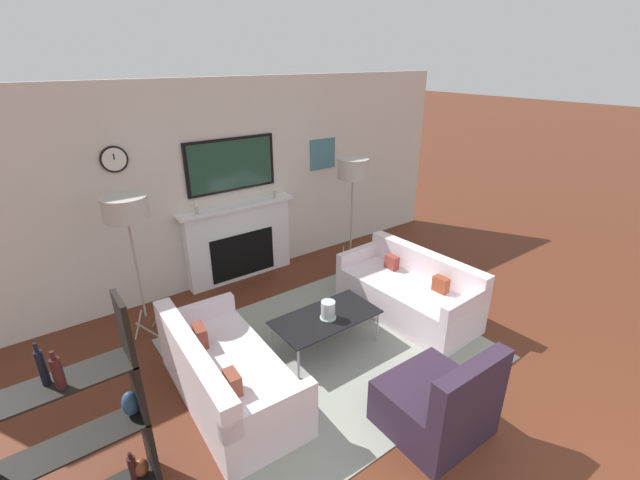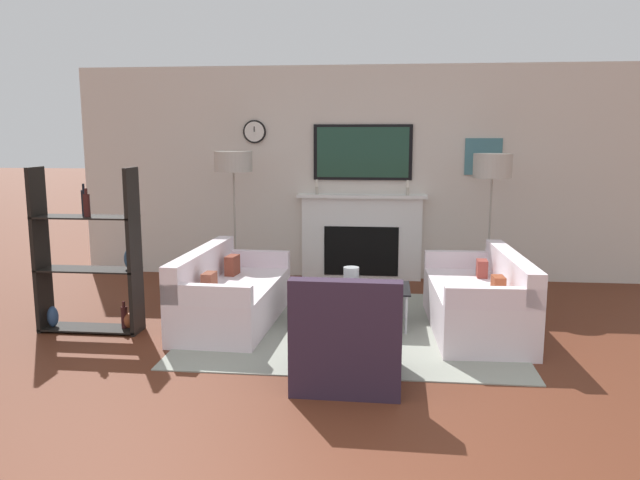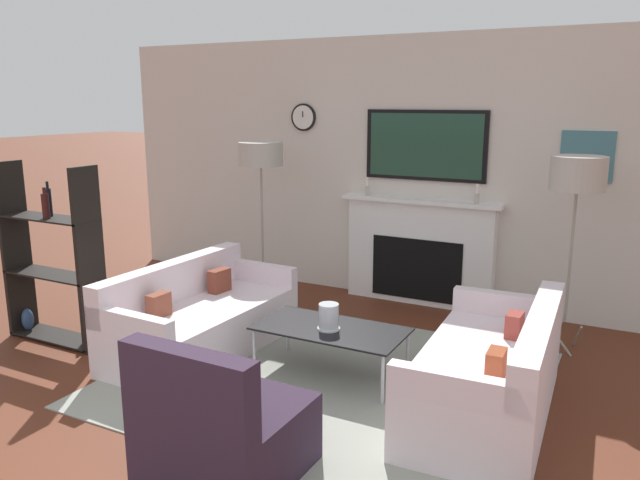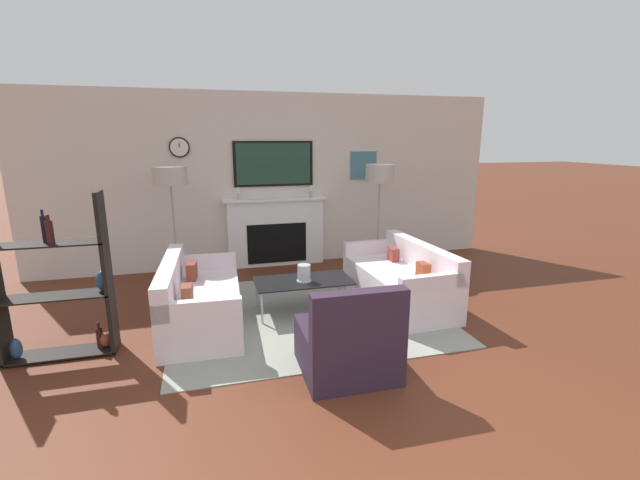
{
  "view_description": "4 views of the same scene",
  "coord_description": "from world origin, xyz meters",
  "px_view_note": "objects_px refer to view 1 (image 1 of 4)",
  "views": [
    {
      "loc": [
        -2.35,
        0.04,
        2.93
      ],
      "look_at": [
        0.31,
        3.63,
        1.0
      ],
      "focal_mm": 24.0,
      "sensor_mm": 36.0,
      "label": 1
    },
    {
      "loc": [
        0.32,
        -2.8,
        1.85
      ],
      "look_at": [
        -0.32,
        3.13,
        0.83
      ],
      "focal_mm": 35.0,
      "sensor_mm": 36.0,
      "label": 2
    },
    {
      "loc": [
        1.97,
        -0.88,
        2.07
      ],
      "look_at": [
        -0.3,
        3.46,
        0.96
      ],
      "focal_mm": 35.0,
      "sensor_mm": 36.0,
      "label": 3
    },
    {
      "loc": [
        -1.07,
        -1.57,
        2.01
      ],
      "look_at": [
        0.27,
        3.38,
        0.79
      ],
      "focal_mm": 24.0,
      "sensor_mm": 36.0,
      "label": 4
    }
  ],
  "objects_px": {
    "shelf_unit": "(71,435)",
    "couch_left": "(226,375)",
    "coffee_table": "(326,318)",
    "floor_lamp_right": "(353,169)",
    "armchair": "(438,404)",
    "couch_right": "(409,293)",
    "floor_lamp_left": "(126,210)",
    "hurricane_candle": "(328,311)"
  },
  "relations": [
    {
      "from": "couch_right",
      "to": "coffee_table",
      "type": "height_order",
      "value": "couch_right"
    },
    {
      "from": "couch_right",
      "to": "shelf_unit",
      "type": "relative_size",
      "value": 1.11
    },
    {
      "from": "couch_left",
      "to": "couch_right",
      "type": "height_order",
      "value": "couch_right"
    },
    {
      "from": "couch_left",
      "to": "hurricane_candle",
      "type": "distance_m",
      "value": 1.22
    },
    {
      "from": "coffee_table",
      "to": "couch_left",
      "type": "bearing_deg",
      "value": -176.82
    },
    {
      "from": "floor_lamp_right",
      "to": "shelf_unit",
      "type": "bearing_deg",
      "value": -155.04
    },
    {
      "from": "armchair",
      "to": "shelf_unit",
      "type": "relative_size",
      "value": 0.55
    },
    {
      "from": "armchair",
      "to": "hurricane_candle",
      "type": "relative_size",
      "value": 4.32
    },
    {
      "from": "couch_left",
      "to": "shelf_unit",
      "type": "relative_size",
      "value": 1.11
    },
    {
      "from": "coffee_table",
      "to": "hurricane_candle",
      "type": "height_order",
      "value": "hurricane_candle"
    },
    {
      "from": "hurricane_candle",
      "to": "floor_lamp_left",
      "type": "xyz_separation_m",
      "value": [
        -1.49,
        1.41,
        1.03
      ]
    },
    {
      "from": "couch_right",
      "to": "coffee_table",
      "type": "bearing_deg",
      "value": 176.84
    },
    {
      "from": "shelf_unit",
      "to": "couch_left",
      "type": "bearing_deg",
      "value": 17.63
    },
    {
      "from": "floor_lamp_left",
      "to": "hurricane_candle",
      "type": "bearing_deg",
      "value": -43.46
    },
    {
      "from": "floor_lamp_right",
      "to": "couch_left",
      "type": "bearing_deg",
      "value": -151.98
    },
    {
      "from": "couch_left",
      "to": "floor_lamp_left",
      "type": "height_order",
      "value": "floor_lamp_left"
    },
    {
      "from": "floor_lamp_left",
      "to": "floor_lamp_right",
      "type": "bearing_deg",
      "value": 0.0
    },
    {
      "from": "armchair",
      "to": "hurricane_candle",
      "type": "bearing_deg",
      "value": 92.45
    },
    {
      "from": "coffee_table",
      "to": "floor_lamp_left",
      "type": "bearing_deg",
      "value": 137.26
    },
    {
      "from": "shelf_unit",
      "to": "armchair",
      "type": "bearing_deg",
      "value": -21.97
    },
    {
      "from": "couch_right",
      "to": "hurricane_candle",
      "type": "height_order",
      "value": "couch_right"
    },
    {
      "from": "floor_lamp_left",
      "to": "shelf_unit",
      "type": "relative_size",
      "value": 1.07
    },
    {
      "from": "couch_left",
      "to": "shelf_unit",
      "type": "distance_m",
      "value": 1.35
    },
    {
      "from": "coffee_table",
      "to": "shelf_unit",
      "type": "xyz_separation_m",
      "value": [
        -2.42,
        -0.46,
        0.31
      ]
    },
    {
      "from": "coffee_table",
      "to": "floor_lamp_right",
      "type": "bearing_deg",
      "value": 42.27
    },
    {
      "from": "floor_lamp_right",
      "to": "armchair",
      "type": "bearing_deg",
      "value": -117.15
    },
    {
      "from": "couch_left",
      "to": "shelf_unit",
      "type": "height_order",
      "value": "shelf_unit"
    },
    {
      "from": "coffee_table",
      "to": "hurricane_candle",
      "type": "relative_size",
      "value": 5.72
    },
    {
      "from": "armchair",
      "to": "floor_lamp_right",
      "type": "relative_size",
      "value": 0.52
    },
    {
      "from": "coffee_table",
      "to": "shelf_unit",
      "type": "bearing_deg",
      "value": -169.35
    },
    {
      "from": "armchair",
      "to": "shelf_unit",
      "type": "height_order",
      "value": "shelf_unit"
    },
    {
      "from": "couch_right",
      "to": "coffee_table",
      "type": "relative_size",
      "value": 1.52
    },
    {
      "from": "couch_left",
      "to": "couch_right",
      "type": "relative_size",
      "value": 1.0
    },
    {
      "from": "couch_right",
      "to": "shelf_unit",
      "type": "bearing_deg",
      "value": -173.91
    },
    {
      "from": "couch_right",
      "to": "floor_lamp_left",
      "type": "bearing_deg",
      "value": 151.92
    },
    {
      "from": "shelf_unit",
      "to": "coffee_table",
      "type": "bearing_deg",
      "value": 10.65
    },
    {
      "from": "coffee_table",
      "to": "floor_lamp_left",
      "type": "relative_size",
      "value": 0.68
    },
    {
      "from": "coffee_table",
      "to": "hurricane_candle",
      "type": "distance_m",
      "value": 0.12
    },
    {
      "from": "armchair",
      "to": "hurricane_candle",
      "type": "height_order",
      "value": "armchair"
    },
    {
      "from": "couch_left",
      "to": "coffee_table",
      "type": "xyz_separation_m",
      "value": [
        1.2,
        0.07,
        0.1
      ]
    },
    {
      "from": "floor_lamp_right",
      "to": "couch_right",
      "type": "bearing_deg",
      "value": -101.65
    },
    {
      "from": "armchair",
      "to": "floor_lamp_left",
      "type": "xyz_separation_m",
      "value": [
        -1.55,
        2.83,
        1.23
      ]
    }
  ]
}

